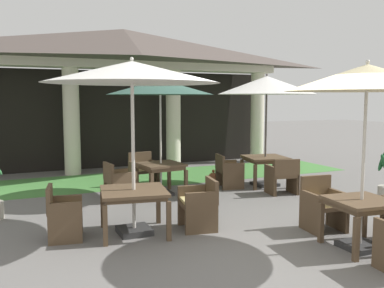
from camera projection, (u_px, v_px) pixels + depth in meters
The scene contains 19 objects.
ground_plane at pixel (269, 256), 5.80m from camera, with size 60.00×60.00×0.00m, color slate.
background_pavilion at pixel (123, 63), 12.50m from camera, with size 10.57×2.63×4.22m.
lawn_strip at pixel (139, 179), 11.44m from camera, with size 12.37×2.44×0.01m, color #47843D.
patio_table_near_foreground at pixel (265, 160), 10.47m from camera, with size 1.13×1.13×0.74m.
patio_umbrella_near_foreground at pixel (267, 86), 10.27m from camera, with size 2.42×2.42×2.79m.
patio_chair_near_foreground_west at pixel (228, 171), 10.26m from camera, with size 0.65×0.71×0.82m.
patio_chair_near_foreground_south at pixel (282, 176), 9.55m from camera, with size 0.71×0.65×0.83m.
patio_table_mid_left at pixel (361, 206), 6.01m from camera, with size 0.94×0.94×0.73m.
patio_umbrella_mid_left at pixel (367, 80), 5.82m from camera, with size 2.26×2.26×2.71m.
patio_chair_mid_left_north at pixel (323, 206), 6.91m from camera, with size 0.65×0.62×0.88m.
patio_table_mid_right at pixel (134, 195), 6.69m from camera, with size 1.18×1.18×0.72m.
patio_umbrella_mid_right at pixel (132, 74), 6.48m from camera, with size 2.75×2.75×2.81m.
patio_chair_mid_right_east at pixel (199, 204), 6.98m from camera, with size 0.65×0.70×0.84m.
patio_chair_mid_right_west at pixel (63, 214), 6.45m from camera, with size 0.59×0.64×0.84m.
patio_table_far_back at pixel (161, 168), 9.45m from camera, with size 0.99×0.99×0.72m.
patio_umbrella_far_back at pixel (160, 88), 9.26m from camera, with size 2.38×2.38×2.66m.
patio_chair_far_back_north at pixel (143, 171), 10.34m from camera, with size 0.68×0.58×0.85m.
patio_chair_far_back_west at pixel (119, 182), 8.98m from camera, with size 0.62×0.63×0.82m.
terracotta_urn at pixel (213, 178), 10.63m from camera, with size 0.28×0.28×0.39m.
Camera 1 is at (-3.26, -4.69, 2.16)m, focal length 39.13 mm.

